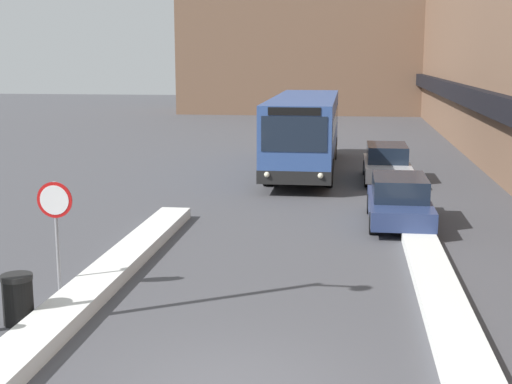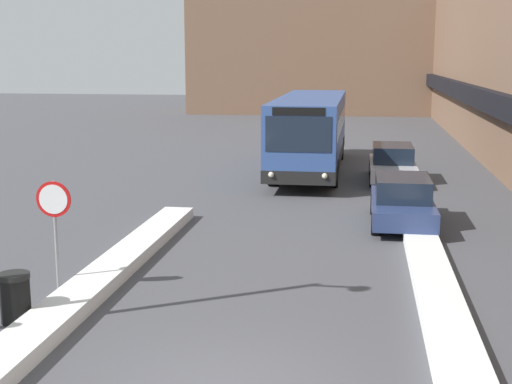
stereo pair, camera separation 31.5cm
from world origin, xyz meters
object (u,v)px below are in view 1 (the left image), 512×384
(stop_sign, at_px, (55,213))
(trash_bin, at_px, (18,299))
(city_bus, at_px, (305,131))
(parked_car_back, at_px, (387,163))
(parked_car_front, at_px, (399,200))

(stop_sign, bearing_deg, trash_bin, -91.11)
(city_bus, distance_m, stop_sign, 17.32)
(parked_car_back, xyz_separation_m, stop_sign, (-7.56, -14.82, 1.00))
(city_bus, relative_size, parked_car_front, 2.80)
(stop_sign, distance_m, trash_bin, 2.20)
(city_bus, height_order, stop_sign, city_bus)
(parked_car_front, bearing_deg, city_bus, 109.79)
(city_bus, bearing_deg, stop_sign, -103.81)
(trash_bin, bearing_deg, parked_car_back, 65.47)
(stop_sign, bearing_deg, city_bus, 76.19)
(city_bus, xyz_separation_m, parked_car_back, (3.42, -1.99, -1.03))
(parked_car_back, distance_m, trash_bin, 18.29)
(parked_car_back, bearing_deg, city_bus, 149.78)
(city_bus, relative_size, parked_car_back, 2.65)
(trash_bin, bearing_deg, city_bus, 77.39)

